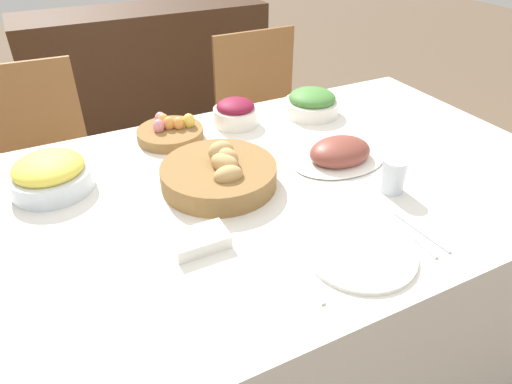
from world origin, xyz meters
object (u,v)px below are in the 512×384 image
object	(u,v)px
spoon	(421,232)
butter_dish	(200,240)
chair_far_right	(266,124)
egg_basket	(170,132)
fork	(303,276)
chair_far_left	(41,174)
drinking_cup	(393,176)
bread_basket	(220,173)
green_salad_bowl	(312,103)
ham_platter	(340,153)
knife	(411,235)
pineapple_bowl	(50,174)
beet_salad_bowl	(236,113)
sideboard	(151,81)
dinner_plate	(360,253)

from	to	relation	value
spoon	butter_dish	xyz separation A→B (m)	(-0.49, 0.19, 0.01)
chair_far_right	butter_dish	distance (m)	1.30
egg_basket	fork	bearing A→B (deg)	-86.11
egg_basket	butter_dish	xyz separation A→B (m)	(-0.11, -0.55, -0.01)
chair_far_left	drinking_cup	world-z (taller)	chair_far_left
bread_basket	green_salad_bowl	distance (m)	0.56
ham_platter	egg_basket	bearing A→B (deg)	137.48
chair_far_right	drinking_cup	bearing A→B (deg)	-99.96
green_salad_bowl	knife	distance (m)	0.72
pineapple_bowl	spoon	world-z (taller)	pineapple_bowl
ham_platter	beet_salad_bowl	size ratio (longest dim) A/B	1.94
pineapple_bowl	bread_basket	bearing A→B (deg)	-23.99
sideboard	butter_dish	world-z (taller)	sideboard
chair_far_right	ham_platter	size ratio (longest dim) A/B	3.09
sideboard	green_salad_bowl	size ratio (longest dim) A/B	7.45
chair_far_right	pineapple_bowl	bearing A→B (deg)	-147.61
pineapple_bowl	knife	world-z (taller)	pineapple_bowl
ham_platter	knife	size ratio (longest dim) A/B	1.71
chair_far_left	drinking_cup	distance (m)	1.40
beet_salad_bowl	spoon	xyz separation A→B (m)	(0.14, -0.74, -0.04)
egg_basket	beet_salad_bowl	xyz separation A→B (m)	(0.23, 0.00, 0.02)
knife	butter_dish	distance (m)	0.49
beet_salad_bowl	butter_dish	size ratio (longest dim) A/B	1.18
ham_platter	pineapple_bowl	distance (m)	0.81
bread_basket	green_salad_bowl	world-z (taller)	bread_basket
chair_far_left	butter_dish	size ratio (longest dim) A/B	7.08
chair_far_left	chair_far_right	world-z (taller)	same
beet_salad_bowl	fork	distance (m)	0.77
dinner_plate	bread_basket	bearing A→B (deg)	111.91
butter_dish	green_salad_bowl	bearing A→B (deg)	39.15
egg_basket	spoon	bearing A→B (deg)	-62.89
pineapple_bowl	fork	distance (m)	0.73
chair_far_left	green_salad_bowl	bearing A→B (deg)	-26.85
green_salad_bowl	knife	world-z (taller)	green_salad_bowl
fork	bread_basket	bearing A→B (deg)	95.95
chair_far_right	green_salad_bowl	size ratio (longest dim) A/B	4.68
chair_far_right	green_salad_bowl	world-z (taller)	chair_far_right
butter_dish	spoon	bearing A→B (deg)	-21.46
bread_basket	drinking_cup	bearing A→B (deg)	-30.31
knife	drinking_cup	world-z (taller)	drinking_cup
ham_platter	spoon	world-z (taller)	ham_platter
chair_far_left	drinking_cup	size ratio (longest dim) A/B	9.79
sideboard	dinner_plate	world-z (taller)	sideboard
fork	chair_far_left	bearing A→B (deg)	114.82
egg_basket	fork	distance (m)	0.74
bread_basket	egg_basket	bearing A→B (deg)	96.01
dinner_plate	green_salad_bowl	bearing A→B (deg)	65.69
beet_salad_bowl	sideboard	bearing A→B (deg)	87.19
knife	ham_platter	bearing A→B (deg)	85.25
sideboard	green_salad_bowl	world-z (taller)	sideboard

